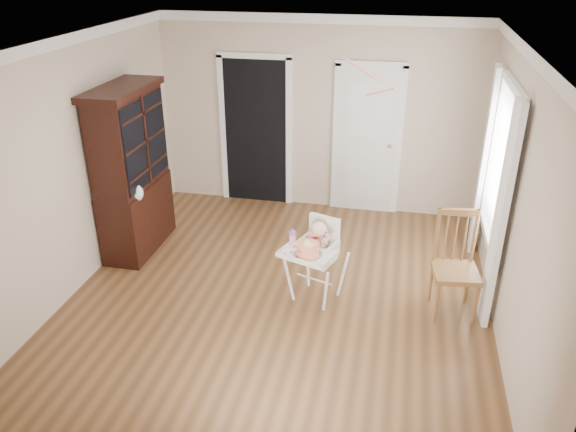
% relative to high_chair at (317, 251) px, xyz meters
% --- Properties ---
extents(floor, '(5.00, 5.00, 0.00)m').
position_rel_high_chair_xyz_m(floor, '(-0.40, -0.06, -0.59)').
color(floor, '#52351C').
rests_on(floor, ground).
extents(ceiling, '(5.00, 5.00, 0.00)m').
position_rel_high_chair_xyz_m(ceiling, '(-0.40, -0.06, 2.11)').
color(ceiling, white).
rests_on(ceiling, wall_back).
extents(wall_back, '(4.50, 0.00, 4.50)m').
position_rel_high_chair_xyz_m(wall_back, '(-0.40, 2.44, 0.76)').
color(wall_back, beige).
rests_on(wall_back, floor).
extents(wall_left, '(0.00, 5.00, 5.00)m').
position_rel_high_chair_xyz_m(wall_left, '(-2.65, -0.06, 0.76)').
color(wall_left, beige).
rests_on(wall_left, floor).
extents(wall_right, '(0.00, 5.00, 5.00)m').
position_rel_high_chair_xyz_m(wall_right, '(1.85, -0.06, 0.76)').
color(wall_right, beige).
rests_on(wall_right, floor).
extents(crown_molding, '(4.50, 5.00, 0.12)m').
position_rel_high_chair_xyz_m(crown_molding, '(-0.40, -0.06, 2.05)').
color(crown_molding, white).
rests_on(crown_molding, ceiling).
extents(doorway, '(1.06, 0.05, 2.22)m').
position_rel_high_chair_xyz_m(doorway, '(-1.30, 2.42, 0.52)').
color(doorway, black).
rests_on(doorway, wall_back).
extents(closet_door, '(0.96, 0.09, 2.13)m').
position_rel_high_chair_xyz_m(closet_door, '(0.30, 2.42, 0.44)').
color(closet_door, white).
rests_on(closet_door, wall_back).
extents(window_right, '(0.13, 1.84, 2.30)m').
position_rel_high_chair_xyz_m(window_right, '(1.78, 0.74, 0.70)').
color(window_right, white).
rests_on(window_right, wall_right).
extents(high_chair, '(0.72, 0.81, 0.95)m').
position_rel_high_chair_xyz_m(high_chair, '(0.00, 0.00, 0.00)').
color(high_chair, white).
rests_on(high_chair, floor).
extents(baby, '(0.25, 0.25, 0.40)m').
position_rel_high_chair_xyz_m(baby, '(0.01, 0.02, 0.13)').
color(baby, beige).
rests_on(baby, high_chair).
extents(cake, '(0.29, 0.29, 0.14)m').
position_rel_high_chair_xyz_m(cake, '(-0.05, -0.23, 0.14)').
color(cake, silver).
rests_on(cake, high_chair).
extents(sippy_cup, '(0.08, 0.08, 0.19)m').
position_rel_high_chair_xyz_m(sippy_cup, '(-0.25, -0.04, 0.15)').
color(sippy_cup, pink).
rests_on(sippy_cup, high_chair).
extents(china_cabinet, '(0.54, 1.22, 2.06)m').
position_rel_high_chair_xyz_m(china_cabinet, '(-2.38, 0.69, 0.45)').
color(china_cabinet, black).
rests_on(china_cabinet, floor).
extents(dining_chair, '(0.50, 0.50, 1.10)m').
position_rel_high_chair_xyz_m(dining_chair, '(1.43, 0.07, -0.07)').
color(dining_chair, brown).
rests_on(dining_chair, floor).
extents(streamer, '(0.38, 0.36, 0.15)m').
position_rel_high_chair_xyz_m(streamer, '(0.26, 1.06, 1.71)').
color(streamer, pink).
rests_on(streamer, ceiling).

